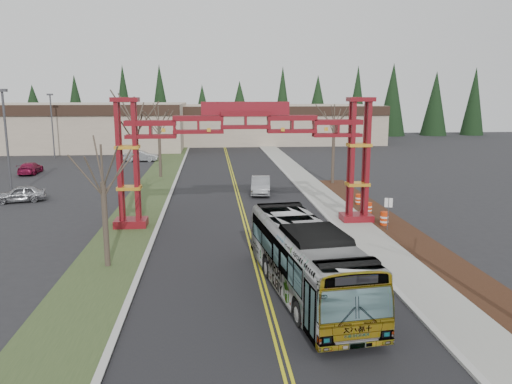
{
  "coord_description": "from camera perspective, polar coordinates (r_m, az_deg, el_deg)",
  "views": [
    {
      "loc": [
        -2.38,
        -16.19,
        9.12
      ],
      "look_at": [
        0.37,
        14.14,
        3.11
      ],
      "focal_mm": 35.0,
      "sensor_mm": 36.0,
      "label": 1
    }
  ],
  "objects": [
    {
      "name": "parked_car_far_a",
      "position": [
        70.26,
        -13.02,
        4.02
      ],
      "size": [
        4.59,
        1.8,
        1.49
      ],
      "primitive_type": "imported",
      "rotation": [
        0.0,
        0.0,
        1.52
      ],
      "color": "#A8ACAF",
      "rests_on": "ground"
    },
    {
      "name": "light_pole_far",
      "position": [
        77.19,
        -22.29,
        7.49
      ],
      "size": [
        0.79,
        0.4,
        9.15
      ],
      "color": "#3F3F44",
      "rests_on": "ground"
    },
    {
      "name": "silver_sedan",
      "position": [
        46.17,
        0.55,
        0.77
      ],
      "size": [
        2.2,
        4.99,
        1.59
      ],
      "primitive_type": "imported",
      "rotation": [
        0.0,
        0.0,
        -0.11
      ],
      "color": "#A5A8AD",
      "rests_on": "ground"
    },
    {
      "name": "sidewalk_right",
      "position": [
        43.34,
        8.25,
        -1.01
      ],
      "size": [
        2.6,
        110.0,
        0.14
      ],
      "primitive_type": "cube",
      "color": "gray",
      "rests_on": "ground"
    },
    {
      "name": "street_sign",
      "position": [
        34.5,
        14.89,
        -1.72
      ],
      "size": [
        0.51,
        0.21,
        2.3
      ],
      "color": "#3F3F44",
      "rests_on": "ground"
    },
    {
      "name": "bare_tree_median_far",
      "position": [
        55.81,
        -11.05,
        7.39
      ],
      "size": [
        3.29,
        3.29,
        7.86
      ],
      "color": "#382D26",
      "rests_on": "ground"
    },
    {
      "name": "curb_left",
      "position": [
        42.34,
        -10.17,
        -1.36
      ],
      "size": [
        0.3,
        110.0,
        0.15
      ],
      "primitive_type": "cube",
      "color": "#B0AFAA",
      "rests_on": "ground"
    },
    {
      "name": "light_pole_near",
      "position": [
        49.26,
        -26.65,
        5.8
      ],
      "size": [
        0.83,
        0.41,
        9.55
      ],
      "color": "#3F3F44",
      "rests_on": "ground"
    },
    {
      "name": "barrel_north",
      "position": [
        42.24,
        11.65,
        -0.88
      ],
      "size": [
        0.52,
        0.52,
        0.96
      ],
      "color": "red",
      "rests_on": "ground"
    },
    {
      "name": "lane_line_right",
      "position": [
        42.26,
        -1.67,
        -1.28
      ],
      "size": [
        0.12,
        100.0,
        0.01
      ],
      "primitive_type": "cube",
      "color": "gold",
      "rests_on": "road"
    },
    {
      "name": "bare_tree_right_far",
      "position": [
        51.16,
        8.91,
        7.54
      ],
      "size": [
        3.09,
        3.09,
        8.1
      ],
      "color": "#382D26",
      "rests_on": "ground"
    },
    {
      "name": "grass_median",
      "position": [
        42.55,
        -12.65,
        -1.44
      ],
      "size": [
        4.0,
        110.0,
        0.08
      ],
      "primitive_type": "cube",
      "color": "#334522",
      "rests_on": "ground"
    },
    {
      "name": "gateway_arch",
      "position": [
        34.42,
        -1.2,
        5.92
      ],
      "size": [
        18.2,
        1.6,
        8.9
      ],
      "color": "maroon",
      "rests_on": "ground"
    },
    {
      "name": "retail_building_east",
      "position": [
        97.1,
        2.17,
        7.84
      ],
      "size": [
        38.0,
        20.3,
        7.0
      ],
      "color": "tan",
      "rests_on": "ground"
    },
    {
      "name": "lane_line_left",
      "position": [
        42.24,
        -1.99,
        -1.28
      ],
      "size": [
        0.12,
        100.0,
        0.01
      ],
      "primitive_type": "cube",
      "color": "gold",
      "rests_on": "road"
    },
    {
      "name": "retail_building_west",
      "position": [
        92.53,
        -22.72,
        6.98
      ],
      "size": [
        46.0,
        22.3,
        7.5
      ],
      "color": "tan",
      "rests_on": "ground"
    },
    {
      "name": "parked_car_mid_a",
      "position": [
        63.38,
        -24.39,
        2.51
      ],
      "size": [
        2.15,
        4.79,
        1.36
      ],
      "primitive_type": "imported",
      "rotation": [
        0.0,
        0.0,
        3.19
      ],
      "color": "maroon",
      "rests_on": "ground"
    },
    {
      "name": "barrel_south",
      "position": [
        35.96,
        14.45,
        -3.03
      ],
      "size": [
        0.57,
        0.57,
        1.05
      ],
      "color": "red",
      "rests_on": "ground"
    },
    {
      "name": "ground",
      "position": [
        18.74,
        2.92,
        -18.0
      ],
      "size": [
        200.0,
        200.0,
        0.0
      ],
      "primitive_type": "plane",
      "color": "black",
      "rests_on": "ground"
    },
    {
      "name": "parked_car_near_a",
      "position": [
        47.23,
        -25.37,
        -0.2
      ],
      "size": [
        4.43,
        2.68,
        1.41
      ],
      "primitive_type": "imported",
      "rotation": [
        0.0,
        0.0,
        4.97
      ],
      "color": "gray",
      "rests_on": "ground"
    },
    {
      "name": "road",
      "position": [
        42.25,
        -1.83,
        -1.3
      ],
      "size": [
        12.0,
        110.0,
        0.02
      ],
      "primitive_type": "cube",
      "color": "black",
      "rests_on": "ground"
    },
    {
      "name": "bare_tree_median_near",
      "position": [
        27.05,
        -17.1,
        1.04
      ],
      "size": [
        2.98,
        2.98,
        6.59
      ],
      "color": "#382D26",
      "rests_on": "ground"
    },
    {
      "name": "curb_right",
      "position": [
        43.03,
        6.37,
        -1.05
      ],
      "size": [
        0.3,
        110.0,
        0.15
      ],
      "primitive_type": "cube",
      "color": "#B0AFAA",
      "rests_on": "ground"
    },
    {
      "name": "conifer_treeline",
      "position": [
        108.25,
        -3.85,
        9.74
      ],
      "size": [
        116.1,
        5.6,
        13.0
      ],
      "color": "black",
      "rests_on": "ground"
    },
    {
      "name": "landscape_strip",
      "position": [
        30.44,
        19.65,
        -6.84
      ],
      "size": [
        2.6,
        50.0,
        0.12
      ],
      "primitive_type": "cube",
      "color": "black",
      "rests_on": "ground"
    },
    {
      "name": "bare_tree_median_mid",
      "position": [
        38.84,
        -13.6,
        7.06
      ],
      "size": [
        3.51,
        3.51,
        8.92
      ],
      "color": "#382D26",
      "rests_on": "ground"
    },
    {
      "name": "transit_bus",
      "position": [
        23.21,
        5.76,
        -7.64
      ],
      "size": [
        4.17,
        12.2,
        3.33
      ],
      "primitive_type": "imported",
      "rotation": [
        0.0,
        0.0,
        0.12
      ],
      "color": "#A7AAAE",
      "rests_on": "ground"
    },
    {
      "name": "barrel_mid",
      "position": [
        39.34,
        12.75,
        -1.84
      ],
      "size": [
        0.5,
        0.5,
        0.93
      ],
      "color": "red",
      "rests_on": "ground"
    }
  ]
}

